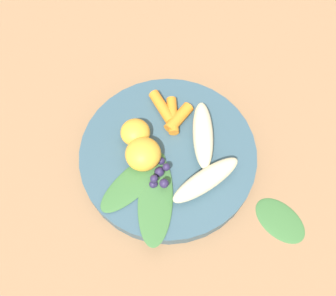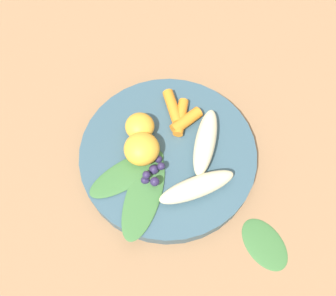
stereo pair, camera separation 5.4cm
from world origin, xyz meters
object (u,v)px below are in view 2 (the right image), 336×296
object	(u,v)px
banana_peeled_left	(205,142)
banana_peeled_right	(198,186)
orange_segment_near	(142,149)
bowl	(168,155)
kale_leaf_stray	(265,244)

from	to	relation	value
banana_peeled_left	banana_peeled_right	distance (m)	0.07
banana_peeled_right	orange_segment_near	size ratio (longest dim) A/B	2.14
bowl	banana_peeled_left	distance (m)	0.06
bowl	banana_peeled_left	world-z (taller)	banana_peeled_left
banana_peeled_left	kale_leaf_stray	bearing A→B (deg)	-137.58
bowl	kale_leaf_stray	distance (m)	0.19
banana_peeled_right	kale_leaf_stray	size ratio (longest dim) A/B	1.39
banana_peeled_left	banana_peeled_right	xyz separation A→B (m)	(-0.05, 0.05, 0.00)
banana_peeled_right	kale_leaf_stray	world-z (taller)	banana_peeled_right
kale_leaf_stray	banana_peeled_right	bearing A→B (deg)	-159.45
bowl	banana_peeled_right	size ratio (longest dim) A/B	2.40
banana_peeled_right	banana_peeled_left	bearing A→B (deg)	58.08
banana_peeled_left	kale_leaf_stray	distance (m)	0.17
bowl	orange_segment_near	world-z (taller)	orange_segment_near
bowl	orange_segment_near	bearing A→B (deg)	66.41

